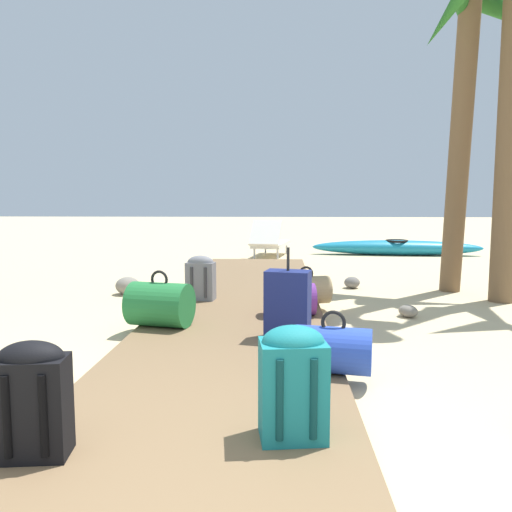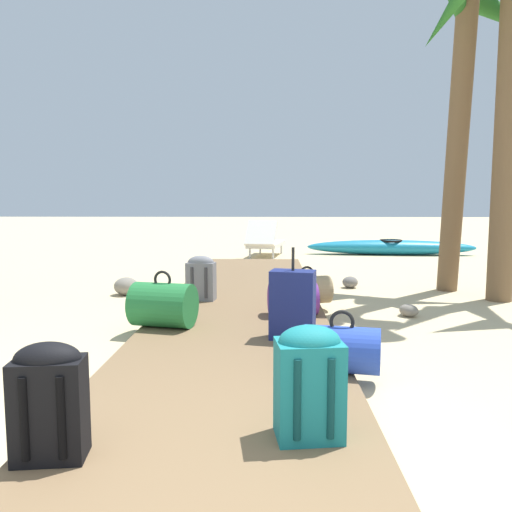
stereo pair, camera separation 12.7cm
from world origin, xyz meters
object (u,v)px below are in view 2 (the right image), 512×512
duffel_bag_blue (341,349)px  backpack_black (49,398)px  backpack_grey (201,277)px  duffel_bag_green (163,305)px  lounge_chair (265,241)px  suitcase_navy (293,305)px  duffel_bag_purple (293,299)px  duffel_bag_tan (307,290)px  backpack_teal (309,379)px  kayak (391,247)px

duffel_bag_blue → backpack_black: bearing=-140.7°
backpack_grey → backpack_black: bearing=-93.0°
duffel_bag_green → lounge_chair: size_ratio=0.38×
suitcase_navy → duffel_bag_purple: size_ratio=1.49×
backpack_grey → suitcase_navy: suitcase_navy is taller
duffel_bag_green → duffel_bag_tan: duffel_bag_green is taller
lounge_chair → backpack_grey: bearing=-97.7°
duffel_bag_purple → backpack_black: bearing=-112.8°
backpack_grey → backpack_teal: backpack_teal is taller
lounge_chair → duffel_bag_tan: bearing=-84.6°
backpack_grey → duffel_bag_green: bearing=-98.3°
backpack_black → duffel_bag_purple: bearing=67.2°
backpack_black → lounge_chair: lounge_chair is taller
kayak → duffel_bag_green: bearing=-118.0°
duffel_bag_purple → backpack_teal: bearing=-91.0°
backpack_black → duffel_bag_purple: 3.08m
duffel_bag_purple → kayak: size_ratio=0.14×
duffel_bag_green → duffel_bag_blue: size_ratio=1.11×
duffel_bag_tan → backpack_grey: bearing=171.7°
duffel_bag_tan → duffel_bag_blue: size_ratio=1.04×
backpack_teal → duffel_bag_blue: backpack_teal is taller
duffel_bag_tan → kayak: (2.25, 5.72, -0.07)m
suitcase_navy → lounge_chair: (-0.27, 6.64, -0.03)m
lounge_chair → kayak: bearing=10.3°
suitcase_navy → duffel_bag_green: bearing=162.1°
backpack_teal → duffel_bag_tan: bearing=86.0°
duffel_bag_tan → kayak: duffel_bag_tan is taller
duffel_bag_tan → kayak: 6.15m
duffel_bag_blue → kayak: duffel_bag_blue is taller
suitcase_navy → duffel_bag_tan: (0.22, 1.42, -0.13)m
duffel_bag_purple → duffel_bag_tan: size_ratio=0.89×
duffel_bag_green → duffel_bag_tan: (1.35, 1.05, -0.05)m
backpack_grey → duffel_bag_tan: 1.19m
duffel_bag_blue → duffel_bag_purple: bearing=98.3°
duffel_bag_green → duffel_bag_purple: 1.28m
backpack_black → suitcase_navy: size_ratio=0.70×
duffel_bag_tan → duffel_bag_purple: bearing=-107.2°
backpack_grey → suitcase_navy: size_ratio=0.67×
duffel_bag_green → kayak: (3.61, 6.78, -0.11)m
duffel_bag_purple → suitcase_navy: bearing=-92.8°
kayak → duffel_bag_tan: bearing=-111.5°
backpack_grey → lounge_chair: bearing=82.3°
kayak → suitcase_navy: bearing=-109.1°
backpack_teal → kayak: (2.47, 8.90, -0.20)m
backpack_black → backpack_grey: bearing=87.0°
duffel_bag_purple → duffel_bag_tan: (0.18, 0.57, -0.01)m
backpack_black → kayak: 9.82m
backpack_black → lounge_chair: 8.67m
backpack_grey → suitcase_navy: 1.86m
backpack_black → backpack_teal: bearing=11.4°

